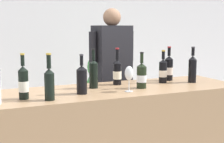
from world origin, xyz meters
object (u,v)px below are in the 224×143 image
Objects in this scene: wine_bottle_1 at (142,76)px; wine_bottle_8 at (117,72)px; wine_bottle_2 at (23,83)px; wine_bottle_3 at (163,71)px; wine_bottle_6 at (169,68)px; wine_glass at (129,74)px; wine_bottle_4 at (49,82)px; potted_shrub at (109,83)px; person_server at (112,89)px; wine_bottle_7 at (94,73)px; wine_bottle_5 at (82,79)px; wine_bottle_9 at (193,68)px.

wine_bottle_8 is at bearing 118.32° from wine_bottle_1.
wine_bottle_2 reaches higher than wine_bottle_3.
wine_bottle_6 reaches higher than wine_bottle_3.
wine_bottle_1 is 0.19m from wine_glass.
wine_bottle_4 is 0.66m from wine_glass.
wine_bottle_2 is at bearing -171.58° from wine_bottle_3.
wine_bottle_1 is 0.93× the size of wine_bottle_2.
wine_bottle_3 is 0.92× the size of wine_bottle_6.
potted_shrub is at bearing 80.01° from wine_bottle_1.
wine_bottle_6 is at bearing -50.10° from person_server.
wine_bottle_4 is at bearing -134.28° from person_server.
wine_bottle_1 is 0.41m from wine_bottle_7.
wine_bottle_6 reaches higher than potted_shrub.
wine_bottle_8 is 0.20× the size of person_server.
potted_shrub is (0.77, 1.33, -0.30)m from wine_bottle_5.
wine_glass is (0.83, -0.05, 0.02)m from wine_bottle_2.
wine_bottle_4 is 0.79m from wine_bottle_8.
wine_bottle_6 is (0.43, 0.25, 0.01)m from wine_bottle_1.
wine_bottle_4 is at bearing -33.11° from wine_bottle_2.
person_server is 0.61m from potted_shrub.
wine_bottle_6 is at bearing 15.62° from wine_bottle_5.
wine_bottle_9 is 1.63× the size of wine_glass.
wine_bottle_4 is at bearing -171.77° from wine_bottle_9.
wine_bottle_9 is at bearing -20.51° from wine_bottle_3.
wine_bottle_2 is 1.07× the size of wine_bottle_5.
wine_bottle_7 reaches higher than wine_bottle_3.
wine_bottle_1 is 0.99× the size of wine_bottle_5.
person_server is (0.57, 0.76, -0.26)m from wine_bottle_5.
person_server is at bearing 87.58° from wine_bottle_1.
wine_bottle_8 is 1.61× the size of wine_glass.
person_server reaches higher than wine_bottle_5.
wine_bottle_1 is 0.83m from wine_bottle_4.
wine_bottle_3 is 0.91× the size of wine_bottle_4.
wine_glass is 0.17× the size of potted_shrub.
wine_bottle_1 is 0.93× the size of wine_bottle_6.
wine_bottle_9 is (1.40, 0.20, 0.01)m from wine_bottle_4.
wine_bottle_1 reaches higher than wine_bottle_3.
wine_bottle_9 is (0.26, -0.10, 0.02)m from wine_bottle_3.
person_server is (0.19, 0.82, -0.28)m from wine_glass.
wine_bottle_2 is at bearing -177.96° from wine_bottle_1.
wine_bottle_6 is at bearing -79.03° from potted_shrub.
person_server is at bearing 72.50° from wine_bottle_8.
wine_bottle_9 reaches higher than wine_bottle_1.
wine_bottle_3 reaches higher than wine_glass.
wine_bottle_5 reaches higher than wine_bottle_1.
wine_bottle_3 is at bearing 14.87° from wine_bottle_4.
wine_bottle_6 is at bearing 29.66° from wine_bottle_1.
wine_bottle_7 is at bearing 156.66° from wine_bottle_1.
wine_bottle_4 reaches higher than potted_shrub.
wine_bottle_4 is at bearing -162.70° from wine_bottle_6.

